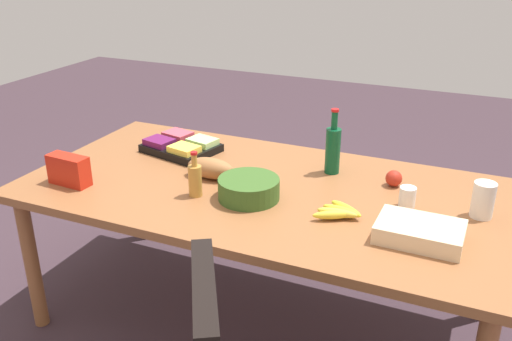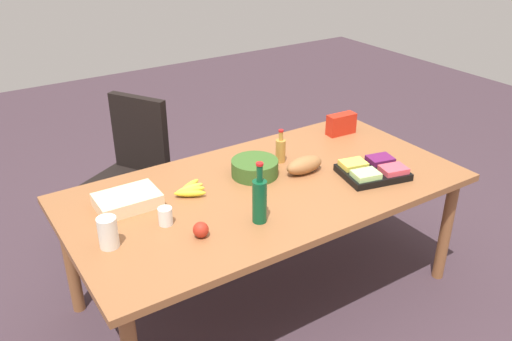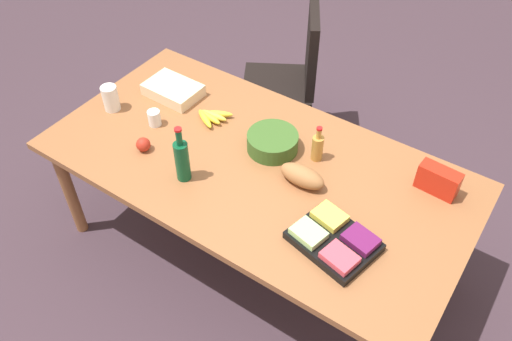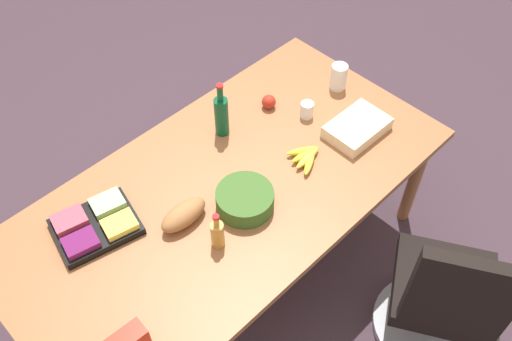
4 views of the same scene
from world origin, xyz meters
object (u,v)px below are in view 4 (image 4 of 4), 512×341
object	(u,v)px
sheet_cake	(357,128)
salad_bowl	(245,200)
dressing_bottle	(217,233)
mayo_jar	(339,77)
fruit_platter	(96,225)
paper_cup	(307,110)
wine_bottle	(221,115)
apple_red	(269,102)
office_chair	(441,303)
banana_bunch	(306,157)
conference_table	(227,196)
bread_loaf	(184,215)

from	to	relation	value
sheet_cake	salad_bowl	bearing A→B (deg)	-5.12
dressing_bottle	mayo_jar	world-z (taller)	dressing_bottle
fruit_platter	paper_cup	world-z (taller)	paper_cup
wine_bottle	apple_red	world-z (taller)	wine_bottle
office_chair	banana_bunch	xyz separation A→B (m)	(0.04, -0.87, 0.39)
mayo_jar	paper_cup	xyz separation A→B (m)	(0.30, 0.03, -0.03)
sheet_cake	paper_cup	size ratio (longest dim) A/B	3.56
mayo_jar	sheet_cake	xyz separation A→B (m)	(0.20, 0.30, -0.04)
conference_table	fruit_platter	distance (m)	0.63
office_chair	apple_red	xyz separation A→B (m)	(-0.10, -1.27, 0.41)
sheet_cake	salad_bowl	size ratio (longest dim) A/B	1.19
wine_bottle	mayo_jar	bearing A→B (deg)	164.28
bread_loaf	paper_cup	bearing A→B (deg)	-175.68
paper_cup	dressing_bottle	bearing A→B (deg)	16.84
sheet_cake	apple_red	bearing A→B (deg)	-67.79
banana_bunch	apple_red	bearing A→B (deg)	-109.60
salad_bowl	sheet_cake	bearing A→B (deg)	174.88
apple_red	paper_cup	world-z (taller)	paper_cup
banana_bunch	dressing_bottle	bearing A→B (deg)	5.12
office_chair	bread_loaf	xyz separation A→B (m)	(0.71, -1.01, 0.42)
apple_red	paper_cup	size ratio (longest dim) A/B	0.84
banana_bunch	bread_loaf	distance (m)	0.69
bread_loaf	paper_cup	world-z (taller)	bread_loaf
bread_loaf	banana_bunch	bearing A→B (deg)	168.24
office_chair	mayo_jar	world-z (taller)	office_chair
mayo_jar	wine_bottle	bearing A→B (deg)	-15.72
office_chair	fruit_platter	world-z (taller)	office_chair
fruit_platter	wine_bottle	xyz separation A→B (m)	(-0.82, -0.05, 0.09)
paper_cup	sheet_cake	bearing A→B (deg)	109.29
salad_bowl	dressing_bottle	bearing A→B (deg)	16.27
conference_table	dressing_bottle	distance (m)	0.35
office_chair	banana_bunch	size ratio (longest dim) A/B	5.06
fruit_platter	wine_bottle	size ratio (longest dim) A/B	1.28
banana_bunch	fruit_platter	distance (m)	1.05
fruit_platter	banana_bunch	bearing A→B (deg)	158.61
bread_loaf	sheet_cake	distance (m)	1.02
sheet_cake	conference_table	bearing A→B (deg)	-15.81
wine_bottle	apple_red	bearing A→B (deg)	173.00
bread_loaf	wine_bottle	world-z (taller)	wine_bottle
bread_loaf	salad_bowl	xyz separation A→B (m)	(-0.26, 0.13, -0.00)
dressing_bottle	apple_red	size ratio (longest dim) A/B	2.73
conference_table	sheet_cake	world-z (taller)	sheet_cake
paper_cup	salad_bowl	bearing A→B (deg)	17.05
dressing_bottle	paper_cup	world-z (taller)	dressing_bottle
conference_table	banana_bunch	distance (m)	0.44
banana_bunch	dressing_bottle	xyz separation A→B (m)	(0.64, 0.06, 0.05)
conference_table	apple_red	distance (m)	0.61
mayo_jar	salad_bowl	size ratio (longest dim) A/B	0.56
fruit_platter	bread_loaf	world-z (taller)	bread_loaf
apple_red	salad_bowl	bearing A→B (deg)	35.05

